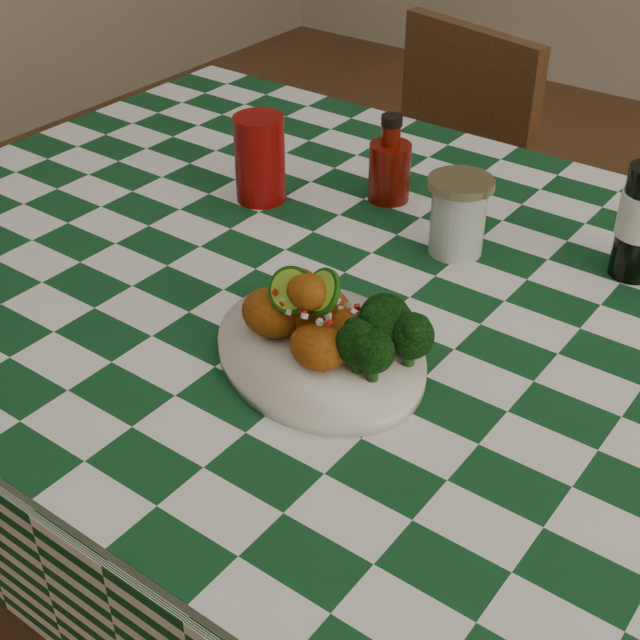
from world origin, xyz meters
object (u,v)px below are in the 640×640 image
Objects in this scene: red_tumbler at (260,159)px; ketchup_bottle at (390,158)px; wooden_chair_left at (406,224)px; fried_chicken_pile at (313,311)px; mason_jar at (458,216)px; dining_table at (395,511)px; plate at (320,353)px.

ketchup_bottle is at bearing 36.49° from red_tumbler.
fried_chicken_pile is at bearing -51.12° from wooden_chair_left.
mason_jar is at bearing -26.24° from ketchup_bottle.
dining_table is 5.77× the size of plate.
fried_chicken_pile is 1.30× the size of mason_jar.
plate is (-0.01, -0.18, 0.40)m from dining_table.
ketchup_bottle reaches higher than plate.
red_tumbler is at bearing 138.19° from fried_chicken_pile.
dining_table is 1.97× the size of wooden_chair_left.
wooden_chair_left is (-0.45, 0.75, 0.03)m from dining_table.
mason_jar is 0.86m from wooden_chair_left.
wooden_chair_left is (-0.12, 0.65, -0.43)m from red_tumbler.
wooden_chair_left is (-0.28, 0.53, -0.43)m from ketchup_bottle.
plate is at bearing -90.33° from mason_jar.
fried_chicken_pile is at bearing -97.65° from dining_table.
wooden_chair_left is (-0.44, 0.93, -0.37)m from plate.
plate is 0.43m from red_tumbler.
fried_chicken_pile and mason_jar have the same top height.
red_tumbler reaches higher than wooden_chair_left.
plate reaches higher than dining_table.
ketchup_bottle reaches higher than mason_jar.
ketchup_bottle is 1.22× the size of mason_jar.
red_tumbler is (-0.32, 0.28, 0.06)m from plate.
red_tumbler reaches higher than dining_table.
ketchup_bottle reaches higher than dining_table.
red_tumbler is at bearing -65.51° from wooden_chair_left.
red_tumbler is at bearing -143.51° from ketchup_bottle.
plate is 0.06m from fried_chicken_pile.
red_tumbler reaches higher than fried_chicken_pile.
red_tumbler is at bearing 139.03° from plate.
fried_chicken_pile is at bearing -68.93° from ketchup_bottle.
ketchup_bottle is at bearing 112.24° from plate.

